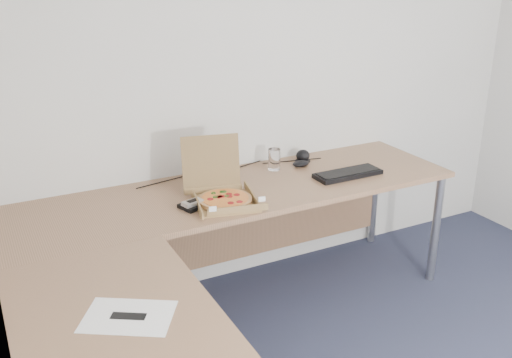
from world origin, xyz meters
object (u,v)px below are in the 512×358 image
keyboard (348,174)px  wallet (193,205)px  pizza_box (224,196)px  drinking_glass (274,159)px  desk (214,237)px

keyboard → wallet: (-0.96, -0.01, -0.00)m
pizza_box → wallet: (-0.16, 0.01, -0.03)m
keyboard → wallet: bearing=-179.5°
drinking_glass → keyboard: bearing=-42.0°
desk → keyboard: keyboard is taller
keyboard → wallet: keyboard is taller
drinking_glass → keyboard: 0.44m
wallet → desk: bearing=-112.4°
wallet → drinking_glass: bearing=6.5°
pizza_box → drinking_glass: pizza_box is taller
pizza_box → keyboard: (0.80, 0.03, -0.02)m
pizza_box → wallet: 0.16m
drinking_glass → wallet: 0.70m
desk → drinking_glass: bearing=43.1°
drinking_glass → desk: bearing=-136.9°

